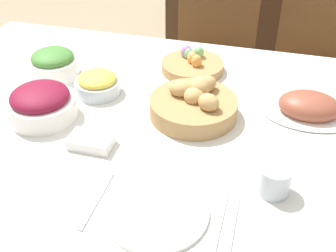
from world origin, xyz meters
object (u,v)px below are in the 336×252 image
(dinner_plate, at_px, (156,211))
(fork, at_px, (97,200))
(chair_far_right, at_px, (316,69))
(ham_platter, at_px, (309,107))
(sideboard, at_px, (251,6))
(egg_basket, at_px, (192,65))
(green_salad_bowl, at_px, (53,63))
(spoon, at_px, (232,228))
(beet_salad_bowl, at_px, (41,103))
(pineapple_bowl, at_px, (98,84))
(knife, at_px, (219,225))
(chair_far_center, at_px, (210,56))
(drinking_cup, at_px, (274,180))
(bread_basket, at_px, (194,104))
(butter_dish, at_px, (91,141))

(dinner_plate, distance_m, fork, 0.15)
(chair_far_right, relative_size, ham_platter, 3.08)
(sideboard, distance_m, fork, 2.26)
(egg_basket, distance_m, green_salad_bowl, 0.50)
(egg_basket, xyz_separation_m, spoon, (0.25, -0.71, -0.02))
(chair_far_right, xyz_separation_m, beet_salad_bowl, (-0.88, -1.02, 0.28))
(pineapple_bowl, xyz_separation_m, knife, (0.49, -0.47, -0.03))
(fork, bearing_deg, chair_far_right, 66.69)
(chair_far_center, xyz_separation_m, dinner_plate, (0.10, -1.31, 0.24))
(knife, bearing_deg, drinking_cup, 53.75)
(chair_far_center, distance_m, fork, 1.33)
(dinner_plate, bearing_deg, pineapple_bowl, 126.16)
(green_salad_bowl, xyz_separation_m, knife, (0.70, -0.55, -0.04))
(spoon, bearing_deg, drinking_cup, 60.98)
(beet_salad_bowl, bearing_deg, spoon, -24.75)
(fork, distance_m, drinking_cup, 0.44)
(sideboard, distance_m, bread_basket, 1.84)
(beet_salad_bowl, distance_m, drinking_cup, 0.73)
(sideboard, height_order, ham_platter, sideboard)
(egg_basket, relative_size, fork, 1.17)
(egg_basket, distance_m, pineapple_bowl, 0.36)
(bread_basket, xyz_separation_m, knife, (0.15, -0.43, -0.04))
(knife, height_order, drinking_cup, drinking_cup)
(butter_dish, bearing_deg, green_salad_bowl, 130.19)
(chair_far_right, bearing_deg, sideboard, 114.25)
(pineapple_bowl, distance_m, green_salad_bowl, 0.21)
(chair_far_center, distance_m, knife, 1.35)
(dinner_plate, xyz_separation_m, butter_dish, (-0.25, 0.20, 0.01))
(chair_far_right, relative_size, bread_basket, 3.29)
(beet_salad_bowl, bearing_deg, green_salad_bowl, 109.90)
(bread_basket, height_order, pineapple_bowl, bread_basket)
(chair_far_center, height_order, egg_basket, chair_far_center)
(ham_platter, height_order, dinner_plate, ham_platter)
(bread_basket, relative_size, pineapple_bowl, 1.79)
(chair_far_center, bearing_deg, bread_basket, -80.68)
(egg_basket, height_order, green_salad_bowl, green_salad_bowl)
(knife, xyz_separation_m, drinking_cup, (0.11, 0.15, 0.04))
(green_salad_bowl, bearing_deg, chair_far_right, 38.10)
(fork, bearing_deg, pineapple_bowl, 112.91)
(beet_salad_bowl, relative_size, butter_dish, 1.72)
(drinking_cup, bearing_deg, green_salad_bowl, 153.59)
(chair_far_right, distance_m, green_salad_bowl, 1.27)
(dinner_plate, distance_m, butter_dish, 0.32)
(egg_basket, bearing_deg, spoon, -70.62)
(green_salad_bowl, distance_m, spoon, 0.91)
(sideboard, distance_m, pineapple_bowl, 1.83)
(sideboard, height_order, pineapple_bowl, sideboard)
(knife, bearing_deg, dinner_plate, -179.46)
(ham_platter, xyz_separation_m, green_salad_bowl, (-0.89, 0.02, 0.02))
(chair_far_right, xyz_separation_m, sideboard, (-0.41, 0.93, -0.05))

